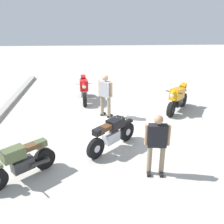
{
  "coord_description": "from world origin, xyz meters",
  "views": [
    {
      "loc": [
        -8.69,
        0.48,
        4.27
      ],
      "look_at": [
        -0.3,
        0.1,
        0.75
      ],
      "focal_mm": 42.0,
      "sensor_mm": 36.0,
      "label": 1
    }
  ],
  "objects": [
    {
      "name": "motorcycle_red_sportbike",
      "position": [
        2.9,
        1.26,
        0.59
      ],
      "size": [
        1.96,
        0.7,
        1.14
      ],
      "rotation": [
        0.0,
        0.0,
        3.23
      ],
      "color": "black",
      "rests_on": "ground"
    },
    {
      "name": "motorcycle_olive_vintage",
      "position": [
        -2.9,
        2.56,
        0.49
      ],
      "size": [
        1.41,
        1.56,
        1.07
      ],
      "rotation": [
        0.0,
        0.0,
        2.3
      ],
      "color": "black",
      "rests_on": "ground"
    },
    {
      "name": "ground_plane",
      "position": [
        0.0,
        0.0,
        0.0
      ],
      "size": [
        40.0,
        40.0,
        0.0
      ],
      "primitive_type": "plane",
      "color": "#B7B2A8"
    },
    {
      "name": "person_in_gray_shirt",
      "position": [
        1.04,
        0.3,
        1.0
      ],
      "size": [
        0.53,
        0.58,
        1.73
      ],
      "rotation": [
        0.0,
        0.0,
        5.62
      ],
      "color": "gray",
      "rests_on": "ground"
    },
    {
      "name": "person_in_black_shirt",
      "position": [
        -2.85,
        -0.94,
        0.98
      ],
      "size": [
        0.34,
        0.66,
        1.71
      ],
      "rotation": [
        0.0,
        0.0,
        3.05
      ],
      "color": "gray",
      "rests_on": "ground"
    },
    {
      "name": "motorcycle_black_cruiser",
      "position": [
        -1.5,
        0.16,
        0.52
      ],
      "size": [
        1.58,
        1.54,
        1.09
      ],
      "rotation": [
        0.0,
        0.0,
        5.51
      ],
      "color": "black",
      "rests_on": "ground"
    },
    {
      "name": "motorcycle_orange_sportbike",
      "position": [
        1.48,
        -2.71,
        0.59
      ],
      "size": [
        1.7,
        1.29,
        1.14
      ],
      "rotation": [
        0.0,
        0.0,
        2.52
      ],
      "color": "black",
      "rests_on": "ground"
    }
  ]
}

